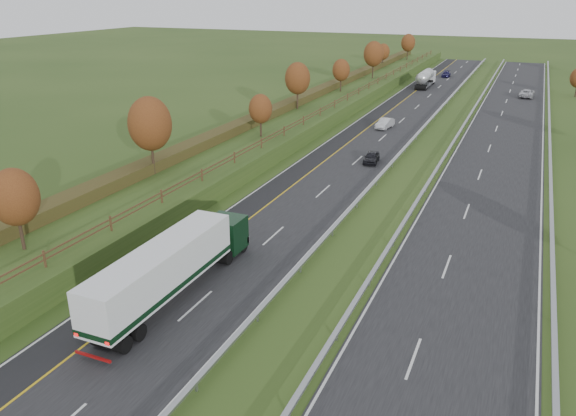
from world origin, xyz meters
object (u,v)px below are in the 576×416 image
at_px(car_dark_near, 372,157).
at_px(car_oncoming, 527,93).
at_px(road_tanker, 426,78).
at_px(box_lorry, 172,266).
at_px(car_small_far, 446,74).
at_px(car_silver_mid, 385,123).

bearing_deg(car_dark_near, car_oncoming, 68.98).
distance_m(road_tanker, car_oncoming, 20.75).
distance_m(box_lorry, car_small_far, 110.93).
xyz_separation_m(car_dark_near, car_oncoming, (15.44, 53.82, 0.10)).
height_order(car_silver_mid, car_oncoming, car_oncoming).
relative_size(car_silver_mid, car_small_far, 0.99).
distance_m(road_tanker, car_dark_near, 59.25).
bearing_deg(car_oncoming, car_small_far, -46.66).
relative_size(road_tanker, car_small_far, 2.55).
bearing_deg(car_silver_mid, car_small_far, 96.82).
bearing_deg(box_lorry, car_oncoming, 77.95).
xyz_separation_m(road_tanker, car_small_far, (1.86, 16.43, -1.18)).
bearing_deg(car_silver_mid, car_dark_near, -73.73).
relative_size(car_dark_near, car_oncoming, 0.71).
xyz_separation_m(car_small_far, car_oncoming, (18.19, -21.68, 0.11)).
relative_size(road_tanker, car_oncoming, 2.08).
bearing_deg(car_dark_near, car_small_far, 87.07).
bearing_deg(road_tanker, box_lorry, -89.39).
xyz_separation_m(road_tanker, car_oncoming, (20.05, -5.25, -1.07)).
distance_m(box_lorry, car_oncoming, 91.26).
distance_m(box_lorry, car_dark_near, 35.64).
height_order(car_dark_near, car_silver_mid, car_silver_mid).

